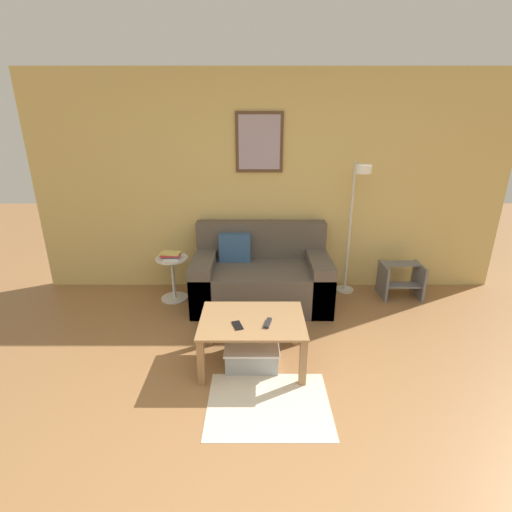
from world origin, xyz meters
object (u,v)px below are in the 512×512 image
at_px(couch, 259,277).
at_px(remote_control, 266,323).
at_px(cell_phone, 236,325).
at_px(coffee_table, 251,327).
at_px(floor_lamp, 354,210).
at_px(step_stool, 399,279).
at_px(side_table, 171,274).
at_px(storage_bin, 250,352).
at_px(book_stack, 169,255).

distance_m(couch, remote_control, 1.29).
xyz_separation_m(couch, cell_phone, (-0.21, -1.31, 0.13)).
xyz_separation_m(coffee_table, floor_lamp, (1.14, 1.30, 0.71)).
xyz_separation_m(couch, coffee_table, (-0.09, -1.20, 0.05)).
distance_m(coffee_table, step_stool, 2.20).
height_order(couch, step_stool, couch).
distance_m(couch, cell_phone, 1.33).
height_order(side_table, step_stool, side_table).
relative_size(storage_bin, side_table, 0.90).
distance_m(floor_lamp, side_table, 2.21).
bearing_deg(step_stool, couch, -176.09).
height_order(coffee_table, book_stack, book_stack).
bearing_deg(floor_lamp, side_table, -178.56).
height_order(floor_lamp, book_stack, floor_lamp).
distance_m(floor_lamp, remote_control, 1.82).
height_order(coffee_table, cell_phone, cell_phone).
relative_size(book_stack, remote_control, 1.57).
distance_m(side_table, step_stool, 2.71).
xyz_separation_m(coffee_table, remote_control, (0.13, -0.08, 0.09)).
bearing_deg(coffee_table, cell_phone, -137.95).
height_order(coffee_table, side_table, side_table).
distance_m(couch, step_stool, 1.68).
relative_size(floor_lamp, step_stool, 3.41).
height_order(storage_bin, step_stool, step_stool).
bearing_deg(coffee_table, side_table, 127.02).
relative_size(coffee_table, floor_lamp, 0.56).
bearing_deg(floor_lamp, step_stool, 1.27).
height_order(remote_control, cell_phone, remote_control).
bearing_deg(step_stool, book_stack, -178.33).
height_order(couch, storage_bin, couch).
bearing_deg(remote_control, cell_phone, -160.24).
height_order(floor_lamp, side_table, floor_lamp).
distance_m(book_stack, step_stool, 2.72).
xyz_separation_m(coffee_table, step_stool, (1.76, 1.31, -0.13)).
height_order(coffee_table, remote_control, remote_control).
distance_m(floor_lamp, cell_phone, 1.99).
bearing_deg(coffee_table, storage_bin, 106.24).
bearing_deg(couch, cell_phone, -99.02).
relative_size(floor_lamp, book_stack, 6.70).
xyz_separation_m(side_table, book_stack, (0.00, -0.01, 0.24)).
xyz_separation_m(book_stack, remote_control, (1.07, -1.31, -0.11)).
bearing_deg(cell_phone, floor_lamp, 29.99).
bearing_deg(step_stool, side_table, -178.60).
relative_size(couch, book_stack, 6.51).
xyz_separation_m(couch, storage_bin, (-0.09, -1.19, -0.21)).
relative_size(floor_lamp, cell_phone, 11.26).
relative_size(storage_bin, remote_control, 3.10).
bearing_deg(step_stool, remote_control, -139.56).
bearing_deg(side_table, cell_phone, -58.76).
xyz_separation_m(storage_bin, step_stool, (1.77, 1.30, 0.12)).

